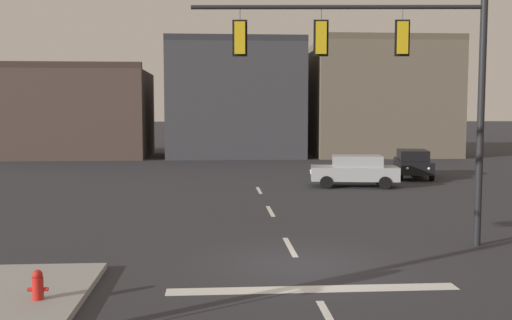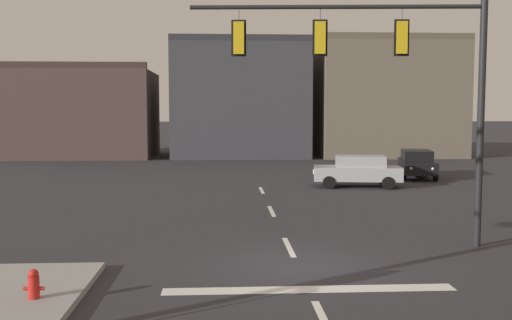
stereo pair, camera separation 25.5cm
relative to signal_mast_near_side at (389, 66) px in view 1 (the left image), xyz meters
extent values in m
plane|color=#2B2B30|center=(-2.80, -2.03, -5.14)|extent=(400.00, 400.00, 0.00)
cube|color=silver|center=(-2.80, -4.03, -5.14)|extent=(6.40, 0.50, 0.01)
cube|color=silver|center=(-2.80, -0.03, -5.14)|extent=(0.16, 2.40, 0.01)
cube|color=silver|center=(-2.80, 5.97, -5.14)|extent=(0.16, 2.40, 0.01)
cube|color=silver|center=(-2.80, 11.97, -5.14)|extent=(0.16, 2.40, 0.01)
cylinder|color=black|center=(2.63, -0.21, -1.58)|extent=(0.20, 0.20, 7.13)
cylinder|color=black|center=(-1.47, 0.10, 1.65)|extent=(8.22, 0.73, 0.12)
cylinder|color=#56565B|center=(0.35, -0.04, 1.42)|extent=(0.03, 0.03, 0.35)
cube|color=gold|center=(0.35, -0.04, 0.79)|extent=(0.32, 0.26, 0.90)
sphere|color=red|center=(0.36, 0.09, 1.07)|extent=(0.20, 0.20, 0.20)
sphere|color=#2D2314|center=(0.36, 0.09, 0.79)|extent=(0.20, 0.20, 0.20)
sphere|color=black|center=(0.36, 0.09, 0.51)|extent=(0.20, 0.20, 0.20)
cube|color=black|center=(0.35, -0.06, 0.79)|extent=(0.42, 0.06, 1.02)
cylinder|color=#56565B|center=(-1.93, 0.13, 1.42)|extent=(0.03, 0.03, 0.35)
cube|color=gold|center=(-1.93, 0.13, 0.79)|extent=(0.32, 0.26, 0.90)
sphere|color=red|center=(-1.92, 0.26, 1.07)|extent=(0.20, 0.20, 0.20)
sphere|color=#2D2314|center=(-1.92, 0.26, 0.79)|extent=(0.20, 0.20, 0.20)
sphere|color=black|center=(-1.92, 0.26, 0.51)|extent=(0.20, 0.20, 0.20)
cube|color=black|center=(-1.93, 0.11, 0.79)|extent=(0.42, 0.06, 1.02)
cylinder|color=#56565B|center=(-4.21, 0.30, 1.42)|extent=(0.03, 0.03, 0.35)
cube|color=gold|center=(-4.21, 0.30, 0.79)|extent=(0.32, 0.26, 0.90)
sphere|color=red|center=(-4.20, 0.43, 1.07)|extent=(0.20, 0.20, 0.20)
sphere|color=#2D2314|center=(-4.20, 0.43, 0.79)|extent=(0.20, 0.20, 0.20)
sphere|color=black|center=(-4.20, 0.43, 0.51)|extent=(0.20, 0.20, 0.20)
cube|color=black|center=(-4.21, 0.28, 0.79)|extent=(0.42, 0.06, 1.02)
cube|color=#9EA0A5|center=(2.17, 13.00, -4.44)|extent=(4.61, 2.42, 0.70)
cube|color=#9EA0A5|center=(2.32, 12.98, -3.81)|extent=(2.67, 1.94, 0.56)
cube|color=#2D3842|center=(1.56, 13.09, -3.83)|extent=(0.47, 1.54, 0.47)
cube|color=#2D3842|center=(3.48, 12.81, -3.83)|extent=(0.44, 1.54, 0.46)
cylinder|color=black|center=(0.61, 12.37, -4.82)|extent=(0.67, 0.31, 0.64)
cylinder|color=black|center=(0.86, 14.05, -4.82)|extent=(0.67, 0.31, 0.64)
cylinder|color=black|center=(3.48, 11.95, -4.82)|extent=(0.67, 0.31, 0.64)
cylinder|color=black|center=(3.73, 13.63, -4.82)|extent=(0.67, 0.31, 0.64)
sphere|color=silver|center=(-0.07, 12.74, -4.39)|extent=(0.16, 0.16, 0.16)
sphere|color=silver|center=(0.10, 13.88, -4.39)|extent=(0.16, 0.16, 0.16)
cube|color=maroon|center=(4.33, 12.68, -4.36)|extent=(0.24, 1.36, 0.12)
cube|color=black|center=(6.57, 16.84, -4.44)|extent=(2.65, 4.67, 0.70)
cube|color=black|center=(6.60, 16.98, -3.81)|extent=(2.07, 2.74, 0.56)
cube|color=#2D3842|center=(6.44, 16.23, -3.83)|extent=(1.54, 0.55, 0.47)
cube|color=#2D3842|center=(6.84, 18.13, -3.83)|extent=(1.53, 0.52, 0.46)
cylinder|color=black|center=(7.11, 15.24, -4.82)|extent=(0.34, 0.67, 0.64)
cylinder|color=black|center=(5.44, 15.59, -4.82)|extent=(0.34, 0.67, 0.64)
cylinder|color=black|center=(7.69, 18.09, -4.82)|extent=(0.34, 0.67, 0.64)
cylinder|color=black|center=(6.03, 18.43, -4.82)|extent=(0.34, 0.67, 0.64)
sphere|color=silver|center=(6.69, 14.59, -4.39)|extent=(0.16, 0.16, 0.16)
sphere|color=silver|center=(5.56, 14.82, -4.39)|extent=(0.16, 0.16, 0.16)
cube|color=maroon|center=(7.01, 18.97, -4.36)|extent=(1.35, 0.32, 0.12)
cylinder|color=red|center=(-8.45, -4.78, -4.82)|extent=(0.22, 0.22, 0.55)
cylinder|color=red|center=(-8.45, -4.78, -5.09)|extent=(0.30, 0.30, 0.10)
sphere|color=red|center=(-8.45, -4.78, -4.49)|extent=(0.20, 0.20, 0.20)
cylinder|color=red|center=(-8.60, -4.78, -4.79)|extent=(0.10, 0.08, 0.08)
cylinder|color=red|center=(-8.30, -4.78, -4.79)|extent=(0.10, 0.08, 0.08)
cube|color=#473833|center=(-16.71, 34.15, -1.56)|extent=(12.20, 9.03, 7.17)
cube|color=#3A2B26|center=(-16.71, 29.94, 2.27)|extent=(12.20, 0.60, 0.50)
cube|color=#38383D|center=(-3.25, 34.13, -0.47)|extent=(11.29, 8.99, 9.34)
cube|color=#2B2B30|center=(-3.25, 29.94, 4.45)|extent=(11.29, 0.60, 0.50)
cube|color=#665B4C|center=(9.38, 33.83, -0.37)|extent=(11.95, 8.39, 9.55)
cube|color=brown|center=(9.38, 29.94, 4.66)|extent=(11.95, 0.60, 0.50)
camera|label=1|loc=(-4.91, -16.41, -1.25)|focal=41.07mm
camera|label=2|loc=(-4.65, -16.43, -1.25)|focal=41.07mm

